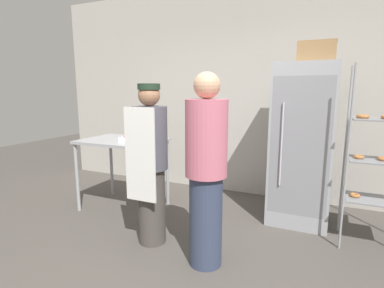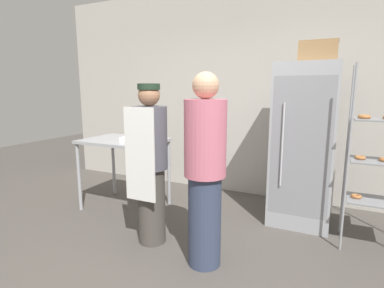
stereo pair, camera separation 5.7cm
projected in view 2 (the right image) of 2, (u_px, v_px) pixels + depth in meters
The scene contains 9 objects.
ground_plane at pixel (168, 273), 2.56m from camera, with size 14.00×14.00×0.00m, color #4C4742.
back_wall at pixel (246, 92), 4.38m from camera, with size 6.40×0.12×3.04m, color #B7B2A8.
refrigerator at pixel (303, 145), 3.45m from camera, with size 0.67×0.71×1.84m.
prep_counter at pixel (124, 148), 3.88m from camera, with size 1.02×0.75×0.92m.
donut_box at pixel (133, 137), 3.76m from camera, with size 0.25×0.21×0.25m.
blender_pitcher at pixel (156, 129), 3.91m from camera, with size 0.15×0.15×0.27m.
cardboard_storage_box at pixel (318, 52), 3.16m from camera, with size 0.39×0.29×0.22m.
person_baker at pixel (150, 163), 2.96m from camera, with size 0.34×0.36×1.60m.
person_customer at pixel (205, 171), 2.56m from camera, with size 0.36×0.36×1.69m.
Camera 2 is at (1.18, -2.02, 1.54)m, focal length 28.00 mm.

